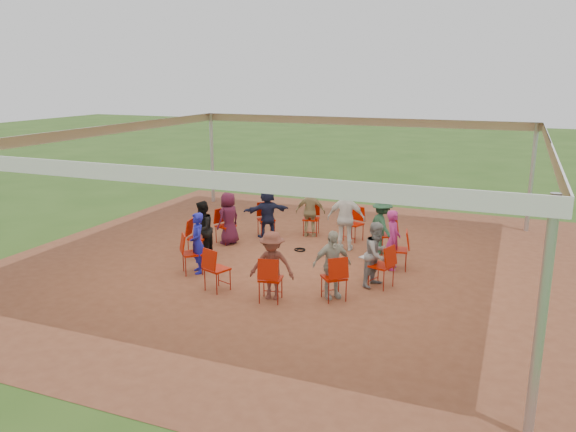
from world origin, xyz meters
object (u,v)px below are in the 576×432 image
at_px(chair_0, 381,266).
at_px(chair_7, 198,238).
at_px(chair_1, 398,250).
at_px(person_seated_3, 311,212).
at_px(chair_2, 386,235).
at_px(laptop, 370,254).
at_px(person_seated_2, 382,226).
at_px(chair_9, 217,269).
at_px(person_seated_1, 393,240).
at_px(chair_11, 334,278).
at_px(standing_person, 346,219).
at_px(chair_6, 226,226).
at_px(person_seated_5, 229,218).
at_px(person_seated_4, 267,212).
at_px(chair_4, 311,219).
at_px(person_seated_6, 202,229).
at_px(person_seated_0, 377,254).
at_px(person_seated_7, 197,243).
at_px(person_seated_9, 332,264).
at_px(chair_8, 192,254).
at_px(chair_3, 354,224).
at_px(person_seated_8, 272,265).
at_px(cable_coil, 300,250).
at_px(chair_10, 271,279).
at_px(chair_5, 266,220).

distance_m(chair_0, chair_7, 4.55).
relative_size(chair_1, person_seated_3, 0.67).
xyz_separation_m(chair_2, laptop, (0.17, -2.22, 0.19)).
bearing_deg(chair_7, person_seated_2, 104.60).
relative_size(chair_2, chair_9, 1.00).
relative_size(chair_9, person_seated_1, 0.67).
height_order(chair_11, standing_person, standing_person).
bearing_deg(chair_9, laptop, 48.59).
height_order(chair_6, chair_11, same).
bearing_deg(person_seated_5, person_seated_4, 165.00).
distance_m(chair_4, person_seated_6, 3.26).
bearing_deg(chair_11, person_seated_0, 20.57).
xyz_separation_m(chair_0, person_seated_7, (-3.92, -0.67, 0.23)).
height_order(chair_2, person_seated_9, person_seated_9).
xyz_separation_m(chair_1, chair_8, (-4.11, -1.96, 0.00)).
bearing_deg(chair_3, person_seated_0, 133.50).
relative_size(person_seated_1, person_seated_7, 1.00).
distance_m(person_seated_3, person_seated_8, 4.47).
height_order(chair_8, person_seated_4, person_seated_4).
distance_m(person_seated_7, person_seated_8, 2.24).
height_order(person_seated_8, cable_coil, person_seated_8).
height_order(chair_4, person_seated_7, person_seated_7).
bearing_deg(chair_8, person_seated_4, 133.50).
bearing_deg(person_seated_0, chair_4, 59.14).
relative_size(person_seated_1, laptop, 3.26).
distance_m(chair_3, chair_10, 4.55).
bearing_deg(person_seated_6, person_seated_7, 15.00).
bearing_deg(person_seated_0, cable_coil, 74.07).
xyz_separation_m(chair_5, person_seated_8, (1.94, -3.99, 0.23)).
xyz_separation_m(chair_4, person_seated_4, (-1.02, -0.62, 0.23)).
relative_size(person_seated_0, person_seated_3, 1.00).
xyz_separation_m(chair_2, chair_11, (-0.26, -3.32, 0.00)).
distance_m(chair_2, person_seated_9, 3.26).
relative_size(person_seated_7, cable_coil, 4.46).
bearing_deg(person_seated_1, person_seated_5, 75.00).
bearing_deg(chair_9, chair_11, 30.00).
distance_m(chair_1, chair_2, 1.22).
distance_m(chair_1, person_seated_8, 3.26).
bearing_deg(person_seated_2, chair_3, 9.43).
bearing_deg(person_seated_7, chair_2, 90.00).
bearing_deg(chair_0, person_seated_0, 90.00).
relative_size(person_seated_0, person_seated_2, 1.00).
relative_size(person_seated_0, person_seated_9, 1.00).
distance_m(chair_5, chair_11, 4.71).
xyz_separation_m(chair_2, person_seated_8, (-1.38, -3.73, 0.23)).
height_order(chair_0, chair_3, same).
height_order(chair_6, laptop, chair_6).
bearing_deg(chair_5, person_seated_1, 119.14).
bearing_deg(person_seated_4, person_seated_6, 30.00).
bearing_deg(person_seated_7, chair_3, 105.40).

